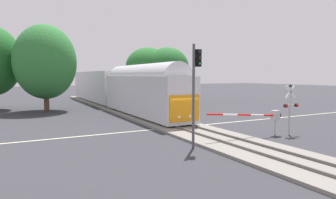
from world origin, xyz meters
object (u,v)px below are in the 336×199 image
traffic_signal_median (196,79)px  crossing_gate_near (267,116)px  commuter_train (116,87)px  oak_behind_train (45,62)px  crossing_signal_mast (290,104)px  elm_centre_background (148,67)px  oak_far_right (168,67)px  traffic_signal_far_side (183,85)px

traffic_signal_median → crossing_gate_near: bearing=4.7°
commuter_train → oak_behind_train: size_ratio=3.72×
commuter_train → oak_behind_train: oak_behind_train is taller
crossing_gate_near → crossing_signal_mast: bearing=-11.7°
crossing_gate_near → oak_behind_train: bearing=118.1°
traffic_signal_median → elm_centre_background: (10.62, 30.90, 1.63)m
traffic_signal_median → commuter_train: bearing=83.6°
crossing_gate_near → oak_far_right: oak_far_right is taller
commuter_train → traffic_signal_far_side: size_ratio=7.97×
traffic_signal_median → oak_far_right: (12.80, 27.95, 1.62)m
crossing_signal_mast → traffic_signal_median: (-8.19, -0.14, 1.81)m
oak_behind_train → elm_centre_background: (16.56, 7.34, -0.21)m
crossing_gate_near → elm_centre_background: bearing=82.0°
traffic_signal_far_side → oak_behind_train: size_ratio=0.47×
oak_far_right → elm_centre_background: size_ratio=0.99×
elm_centre_background → traffic_signal_far_side: bearing=-98.9°
crossing_signal_mast → oak_far_right: 28.40m
commuter_train → traffic_signal_median: size_ratio=6.31×
elm_centre_background → traffic_signal_median: bearing=-109.0°
crossing_gate_near → traffic_signal_median: traffic_signal_median is taller
crossing_gate_near → oak_far_right: (6.46, 27.43, 4.24)m
traffic_signal_far_side → traffic_signal_median: 17.30m
traffic_signal_far_side → commuter_train: bearing=124.4°
traffic_signal_far_side → crossing_gate_near: bearing=-97.1°
commuter_train → crossing_signal_mast: size_ratio=10.39×
crossing_gate_near → traffic_signal_median: (-6.34, -0.52, 2.62)m
crossing_signal_mast → commuter_train: bearing=103.5°
traffic_signal_far_side → oak_far_right: bearing=70.0°
commuter_train → oak_far_right: oak_far_right is taller
oak_far_right → oak_behind_train: size_ratio=0.85×
traffic_signal_median → oak_behind_train: bearing=104.2°
crossing_gate_near → traffic_signal_far_side: (1.84, 14.70, 1.79)m
oak_far_right → crossing_signal_mast: bearing=-99.4°
commuter_train → oak_far_right: size_ratio=4.35×
traffic_signal_median → traffic_signal_far_side: bearing=61.8°
crossing_gate_near → oak_far_right: bearing=76.7°
commuter_train → oak_far_right: bearing=24.2°
traffic_signal_far_side → oak_far_right: 13.76m
oak_behind_train → oak_far_right: bearing=13.2°
crossing_signal_mast → traffic_signal_far_side: 15.12m
crossing_gate_near → oak_behind_train: (-12.28, 23.04, 4.46)m
oak_far_right → oak_behind_train: oak_behind_train is taller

